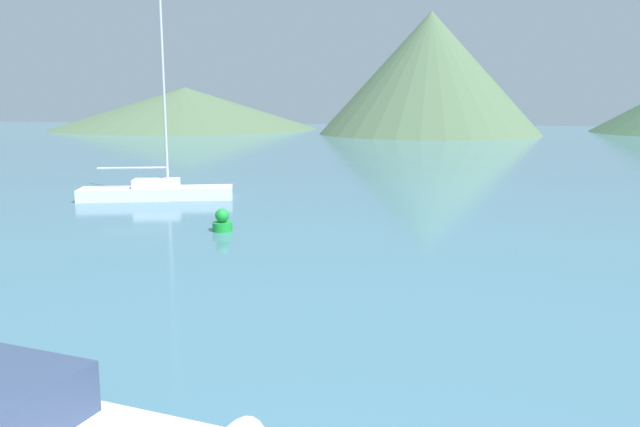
{
  "coord_description": "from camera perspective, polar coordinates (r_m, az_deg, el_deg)",
  "views": [
    {
      "loc": [
        3.23,
        -3.36,
        4.4
      ],
      "look_at": [
        -0.79,
        14.0,
        1.2
      ],
      "focal_mm": 35.0,
      "sensor_mm": 36.0,
      "label": 1
    }
  ],
  "objects": [
    {
      "name": "buoy_marker",
      "position": [
        21.73,
        -8.93,
        -0.76
      ],
      "size": [
        0.68,
        0.68,
        0.79
      ],
      "color": "green",
      "rests_on": "ground_plane"
    },
    {
      "name": "hill_west",
      "position": [
        106.4,
        -12.18,
        9.4
      ],
      "size": [
        43.14,
        43.14,
        6.72
      ],
      "color": "#4C6647",
      "rests_on": "ground_plane"
    },
    {
      "name": "sailboat_inner",
      "position": [
        29.44,
        -14.7,
        2.14
      ],
      "size": [
        6.97,
        3.82,
        10.84
      ],
      "rotation": [
        0.0,
        0.0,
        0.35
      ],
      "color": "silver",
      "rests_on": "ground_plane"
    },
    {
      "name": "hill_central",
      "position": [
        88.04,
        10.01,
        12.51
      ],
      "size": [
        30.1,
        30.1,
        16.4
      ],
      "color": "#4C6647",
      "rests_on": "ground_plane"
    }
  ]
}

